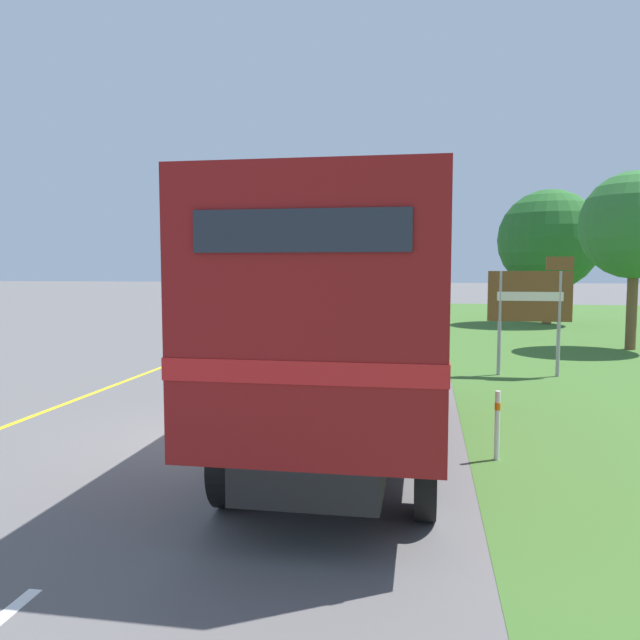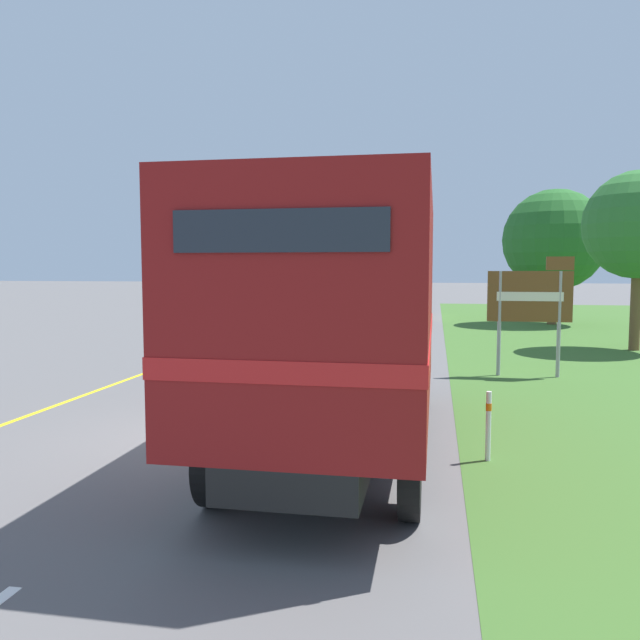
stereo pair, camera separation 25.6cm
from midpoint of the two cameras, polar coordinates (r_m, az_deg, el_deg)
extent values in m
plane|color=#5B5959|center=(9.93, -8.93, -10.46)|extent=(200.00, 200.00, 0.00)
cube|color=yellow|center=(21.79, -8.09, -2.09)|extent=(0.12, 51.01, 0.01)
cube|color=white|center=(10.52, -7.74, -9.56)|extent=(0.12, 2.60, 0.01)
cube|color=white|center=(16.80, -0.67, -4.10)|extent=(0.12, 2.60, 0.01)
cube|color=white|center=(23.25, 2.48, -1.62)|extent=(0.12, 2.60, 0.01)
cube|color=white|center=(29.77, 4.25, -0.21)|extent=(0.12, 2.60, 0.01)
cube|color=white|center=(36.31, 5.38, 0.69)|extent=(0.12, 2.60, 0.01)
cylinder|color=black|center=(12.67, 0.27, -4.76)|extent=(0.22, 1.00, 1.00)
cylinder|color=black|center=(12.48, 9.92, -4.98)|extent=(0.22, 1.00, 1.00)
cylinder|color=black|center=(7.08, -8.46, -12.56)|extent=(0.22, 1.00, 1.00)
cylinder|color=black|center=(6.72, 9.38, -13.52)|extent=(0.22, 1.00, 1.00)
cube|color=black|center=(9.30, 3.14, -7.15)|extent=(1.35, 7.90, 0.36)
cube|color=maroon|center=(8.07, 2.24, 1.81)|extent=(2.46, 5.80, 2.65)
cube|color=red|center=(8.11, 2.23, -1.46)|extent=(2.48, 5.82, 0.20)
cube|color=#232833|center=(5.21, -2.39, 8.17)|extent=(1.85, 0.03, 0.36)
cube|color=maroon|center=(12.01, 4.94, 0.99)|extent=(2.36, 2.10, 1.90)
cube|color=#283342|center=(13.05, 5.40, 2.34)|extent=(2.09, 0.03, 0.85)
cylinder|color=black|center=(25.95, -2.89, -0.22)|extent=(0.16, 0.66, 0.66)
cylinder|color=black|center=(25.65, 0.32, -0.27)|extent=(0.16, 0.66, 0.66)
cylinder|color=black|center=(23.45, -4.35, -0.77)|extent=(0.16, 0.66, 0.66)
cylinder|color=black|center=(23.12, -0.81, -0.84)|extent=(0.16, 0.66, 0.66)
cube|color=white|center=(24.49, -1.91, 0.61)|extent=(1.80, 4.18, 0.96)
cube|color=#282D38|center=(24.28, -2.00, 2.67)|extent=(1.55, 2.30, 0.82)
cube|color=red|center=(22.59, -4.62, 0.67)|extent=(0.20, 0.03, 0.14)
cube|color=red|center=(22.30, -1.49, 0.62)|extent=(0.20, 0.03, 0.14)
cylinder|color=black|center=(34.66, 7.26, 1.01)|extent=(0.16, 0.66, 0.66)
cylinder|color=black|center=(34.60, 9.70, 0.98)|extent=(0.16, 0.66, 0.66)
cylinder|color=black|center=(31.85, 6.98, 0.68)|extent=(0.16, 0.66, 0.66)
cylinder|color=black|center=(31.79, 9.63, 0.64)|extent=(0.16, 0.66, 0.66)
cube|color=white|center=(33.19, 8.41, 1.63)|extent=(1.80, 4.55, 0.92)
cube|color=#282D38|center=(32.97, 8.41, 3.08)|extent=(1.55, 2.50, 0.78)
cube|color=red|center=(30.93, 7.09, 1.71)|extent=(0.20, 0.03, 0.14)
cube|color=red|center=(30.88, 9.42, 1.68)|extent=(0.20, 0.03, 0.14)
cylinder|color=#9E9EA3|center=(15.64, 16.52, -0.31)|extent=(0.09, 0.09, 2.53)
cylinder|color=#9E9EA3|center=(15.84, 21.45, -0.38)|extent=(0.09, 0.09, 2.53)
cube|color=brown|center=(15.69, 19.07, 2.05)|extent=(1.95, 0.06, 1.21)
cube|color=brown|center=(15.78, 21.54, 4.84)|extent=(0.63, 0.06, 0.32)
cube|color=silver|center=(15.65, 19.09, 2.04)|extent=(1.52, 0.02, 0.22)
cylinder|color=brown|center=(22.04, 27.19, 0.87)|extent=(0.32, 0.32, 2.59)
sphere|color=#2D702D|center=(22.04, 27.45, 7.75)|extent=(3.38, 3.38, 3.38)
cylinder|color=brown|center=(30.59, 20.69, 1.51)|extent=(0.42, 0.42, 2.02)
sphere|color=#236023|center=(30.57, 20.85, 6.86)|extent=(4.60, 4.60, 4.60)
cylinder|color=white|center=(8.84, 15.95, -9.33)|extent=(0.07, 0.07, 0.95)
cylinder|color=orange|center=(8.78, 15.99, -7.65)|extent=(0.08, 0.08, 0.10)
camera|label=1|loc=(0.13, -89.56, 0.04)|focal=35.00mm
camera|label=2|loc=(0.13, 90.44, -0.04)|focal=35.00mm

